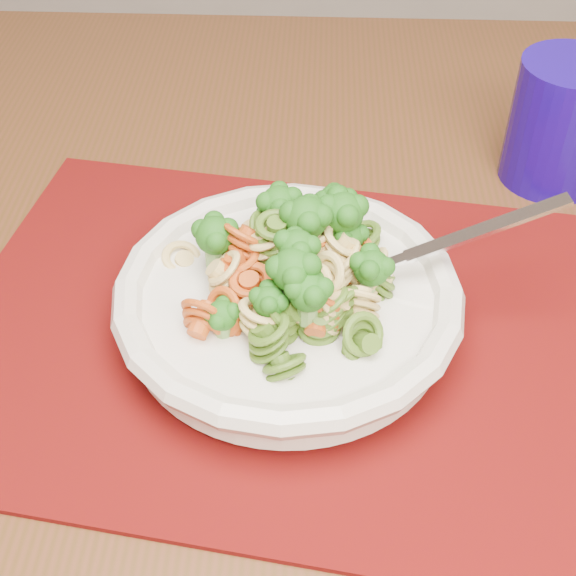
{
  "coord_description": "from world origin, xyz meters",
  "views": [
    {
      "loc": [
        -0.23,
        0.23,
        1.11
      ],
      "look_at": [
        -0.25,
        0.61,
        0.75
      ],
      "focal_mm": 50.0,
      "sensor_mm": 36.0,
      "label": 1
    }
  ],
  "objects": [
    {
      "name": "placemat",
      "position": [
        -0.26,
        0.61,
        0.71
      ],
      "size": [
        0.48,
        0.4,
        0.0
      ],
      "primitive_type": "cube",
      "rotation": [
        0.0,
        0.0,
        -0.15
      ],
      "color": "#500C03",
      "rests_on": "dining_table"
    },
    {
      "name": "dining_table",
      "position": [
        -0.31,
        0.69,
        0.61
      ],
      "size": [
        1.33,
        0.86,
        0.71
      ],
      "rotation": [
        0.0,
        0.0,
        -0.01
      ],
      "color": "#502916",
      "rests_on": "ground"
    },
    {
      "name": "pasta_broccoli_heap",
      "position": [
        -0.25,
        0.61,
        0.76
      ],
      "size": [
        0.2,
        0.2,
        0.06
      ],
      "primitive_type": null,
      "color": "tan",
      "rests_on": "pasta_bowl"
    },
    {
      "name": "pasta_bowl",
      "position": [
        -0.25,
        0.61,
        0.74
      ],
      "size": [
        0.23,
        0.23,
        0.04
      ],
      "color": "silver",
      "rests_on": "placemat"
    },
    {
      "name": "tumbler",
      "position": [
        -0.03,
        0.8,
        0.76
      ],
      "size": [
        0.08,
        0.08,
        0.1
      ],
      "primitive_type": "cylinder",
      "color": "#140567",
      "rests_on": "dining_table"
    },
    {
      "name": "fork",
      "position": [
        -0.2,
        0.62,
        0.76
      ],
      "size": [
        0.18,
        0.05,
        0.08
      ],
      "primitive_type": null,
      "rotation": [
        0.0,
        -0.35,
        0.17
      ],
      "color": "silver",
      "rests_on": "pasta_bowl"
    }
  ]
}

